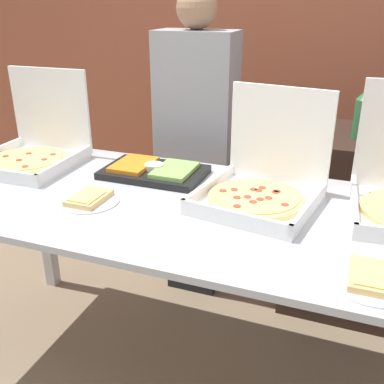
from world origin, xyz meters
TOP-DOWN VIEW (x-y plane):
  - ground_plane at (0.00, 0.00)m, footprint 16.00×16.00m
  - brick_wall_behind at (0.00, 1.70)m, footprint 10.00×0.06m
  - buffet_table at (0.00, 0.00)m, footprint 2.18×0.90m
  - pizza_box_far_right at (0.23, 0.12)m, footprint 0.47×0.48m
  - pizza_box_far_left at (-0.85, 0.17)m, footprint 0.43×0.44m
  - paper_plate_front_left at (0.63, -0.29)m, footprint 0.24×0.24m
  - paper_plate_front_right at (-0.37, -0.12)m, footprint 0.23×0.23m
  - veggie_tray at (-0.26, 0.22)m, footprint 0.43×0.27m
  - sideboard_podium at (0.60, 0.88)m, footprint 0.67×0.59m
  - soda_bottle at (0.56, 0.82)m, footprint 0.09×0.09m
  - soda_can_silver at (0.34, 0.90)m, footprint 0.07×0.07m
  - person_guest_plaid at (-0.24, 0.71)m, footprint 0.40×0.22m

SIDE VIEW (x-z plane):
  - ground_plane at x=0.00m, z-range 0.00..0.00m
  - sideboard_podium at x=0.60m, z-range 0.00..0.96m
  - buffet_table at x=0.00m, z-range 0.34..1.20m
  - person_guest_plaid at x=-0.24m, z-range 0.03..1.67m
  - paper_plate_front_left at x=0.63m, z-range 0.86..0.89m
  - paper_plate_front_right at x=-0.37m, z-range 0.86..0.90m
  - veggie_tray at x=-0.26m, z-range 0.86..0.92m
  - pizza_box_far_right at x=0.23m, z-range 0.74..1.14m
  - pizza_box_far_left at x=-0.85m, z-range 0.74..1.15m
  - soda_can_silver at x=0.34m, z-range 0.96..1.08m
  - soda_bottle at x=0.56m, z-range 0.94..1.21m
  - brick_wall_behind at x=0.00m, z-range 0.00..2.80m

